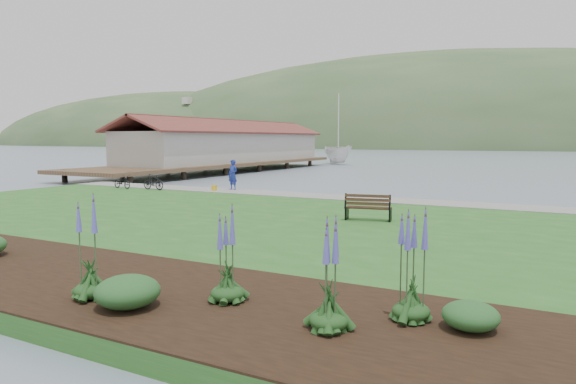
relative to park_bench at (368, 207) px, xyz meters
name	(u,v)px	position (x,y,z in m)	size (l,w,h in m)	color
ground	(247,223)	(-4.90, -0.51, -0.91)	(600.00, 600.00, 0.00)	slate
lawn	(218,226)	(-4.90, -2.51, -0.71)	(34.00, 20.00, 0.40)	#255A20
shoreline_path	(319,196)	(-4.90, 6.39, -0.49)	(34.00, 2.20, 0.03)	gray
garden_bed	(113,283)	(-1.90, -10.31, -0.49)	(24.00, 4.40, 0.04)	black
pier_pavilion	(228,146)	(-24.90, 27.01, 1.73)	(8.00, 36.00, 5.40)	#4C3826
park_bench	(368,207)	(0.00, 0.00, 0.00)	(1.75, 0.98, 1.02)	#311E13
person	(233,172)	(-10.71, 6.99, 0.54)	(0.76, 0.52, 2.09)	navy
bicycle_a	(122,182)	(-17.08, 4.60, -0.11)	(1.54, 0.54, 0.80)	black
bicycle_b	(153,182)	(-14.91, 4.92, -0.05)	(1.53, 0.44, 0.92)	black
sailboat	(338,164)	(-20.20, 45.64, -0.91)	(11.23, 11.44, 29.62)	silver
pannier	(214,188)	(-11.31, 5.99, -0.34)	(0.20, 0.32, 0.34)	yellow
echium_0	(90,257)	(-1.39, -11.30, 0.32)	(0.62, 0.62, 2.08)	#173D16
echium_1	(227,264)	(0.93, -10.25, 0.22)	(0.62, 0.62, 1.87)	#173D16
echium_2	(329,285)	(3.12, -10.66, 0.23)	(0.62, 0.62, 1.78)	#173D16
echium_3	(412,266)	(4.13, -9.65, 0.44)	(0.62, 0.62, 2.23)	#173D16
shrub_1	(128,292)	(-0.41, -11.35, -0.18)	(1.14, 1.14, 0.57)	#1E4C21
shrub_2	(471,316)	(5.04, -9.62, -0.25)	(0.88, 0.88, 0.44)	#1E4C21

